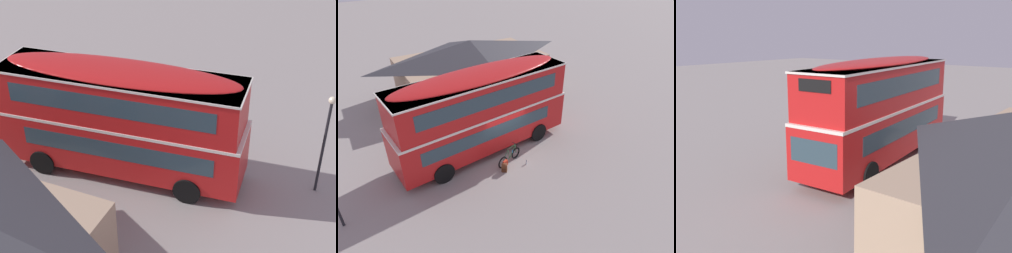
% 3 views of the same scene
% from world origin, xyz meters
% --- Properties ---
extents(ground_plane, '(120.00, 120.00, 0.00)m').
position_xyz_m(ground_plane, '(0.00, 0.00, 0.00)').
color(ground_plane, gray).
extents(double_decker_bus, '(10.29, 3.24, 4.79)m').
position_xyz_m(double_decker_bus, '(-0.81, 1.07, 2.64)').
color(double_decker_bus, black).
rests_on(double_decker_bus, ground).
extents(touring_bicycle, '(1.72, 0.79, 1.02)m').
position_xyz_m(touring_bicycle, '(-0.33, -0.87, 0.37)').
color(touring_bicycle, black).
rests_on(touring_bicycle, ground).
extents(backpack_on_ground, '(0.35, 0.34, 0.52)m').
position_xyz_m(backpack_on_ground, '(-0.90, -1.30, 0.27)').
color(backpack_on_ground, '#592D19').
rests_on(backpack_on_ground, ground).
extents(water_bottle_clear_plastic, '(0.08, 0.08, 0.24)m').
position_xyz_m(water_bottle_clear_plastic, '(0.45, -1.43, 0.11)').
color(water_bottle_clear_plastic, silver).
rests_on(water_bottle_clear_plastic, ground).
extents(street_lamp, '(0.28, 0.28, 4.25)m').
position_xyz_m(street_lamp, '(-8.58, -0.58, 2.65)').
color(street_lamp, black).
rests_on(street_lamp, ground).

